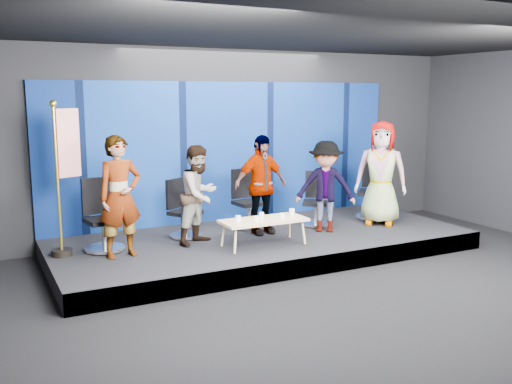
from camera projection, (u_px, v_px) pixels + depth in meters
ground at (350, 298)px, 7.56m from camera, size 10.00×10.00×0.00m
room_walls at (356, 114)px, 7.15m from camera, size 10.02×8.02×3.51m
riser at (263, 244)px, 9.74m from camera, size 7.00×3.00×0.30m
backdrop at (228, 152)px, 10.76m from camera, size 7.00×0.08×2.60m
chair_a at (102, 227)px, 8.73m from camera, size 0.71×0.71×1.11m
panelist_a at (120, 197)px, 8.30m from camera, size 0.71×0.52×1.79m
chair_b at (183, 218)px, 9.54m from camera, size 0.75×0.75×0.98m
panelist_b at (199, 195)px, 9.09m from camera, size 0.97×0.90×1.58m
chair_c at (247, 209)px, 10.23m from camera, size 0.64×0.64×1.05m
panelist_c at (261, 185)px, 9.71m from camera, size 1.03×0.50×1.70m
chair_d at (316, 208)px, 10.43m from camera, size 0.77×0.77×0.98m
panelist_d at (325, 187)px, 9.87m from camera, size 1.18×1.08×1.59m
chair_e at (373, 198)px, 11.00m from camera, size 0.93×0.93×1.17m
panelist_e at (381, 173)px, 10.40m from camera, size 1.09×1.08×1.90m
coffee_table at (264, 221)px, 9.01m from camera, size 1.37×0.58×0.42m
mug_a at (238, 219)px, 8.80m from camera, size 0.08×0.08×0.10m
mug_b at (257, 219)px, 8.83m from camera, size 0.07×0.07×0.09m
mug_c at (261, 215)px, 9.07m from camera, size 0.08×0.08×0.09m
mug_d at (282, 216)px, 9.06m from camera, size 0.07×0.07×0.08m
mug_e at (292, 212)px, 9.30m from camera, size 0.09×0.09×0.11m
flag_stand at (65, 174)px, 8.36m from camera, size 0.51×0.31×2.29m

